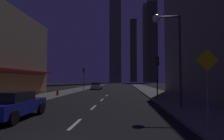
# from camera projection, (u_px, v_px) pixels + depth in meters

# --- Properties ---
(ground_plane) EXTENTS (78.00, 136.00, 0.10)m
(ground_plane) POSITION_uv_depth(u_px,v_px,m) (113.00, 90.00, 37.38)
(ground_plane) COLOR black
(sidewalk_right) EXTENTS (4.00, 76.00, 0.15)m
(sidewalk_right) POSITION_uv_depth(u_px,v_px,m) (148.00, 90.00, 36.92)
(sidewalk_right) COLOR #605E59
(sidewalk_right) RESTS_ON ground
(sidewalk_left) EXTENTS (4.00, 76.00, 0.15)m
(sidewalk_left) POSITION_uv_depth(u_px,v_px,m) (79.00, 89.00, 37.86)
(sidewalk_left) COLOR #605E59
(sidewalk_left) RESTS_ON ground
(lane_marking_center) EXTENTS (0.16, 23.00, 0.01)m
(lane_marking_center) POSITION_uv_depth(u_px,v_px,m) (94.00, 107.00, 13.87)
(lane_marking_center) COLOR silver
(lane_marking_center) RESTS_ON ground
(skyscraper_distant_tall) EXTENTS (7.29, 7.81, 79.75)m
(skyscraper_distant_tall) POSITION_uv_depth(u_px,v_px,m) (116.00, 21.00, 120.09)
(skyscraper_distant_tall) COLOR #625D4A
(skyscraper_distant_tall) RESTS_ON ground
(skyscraper_distant_mid) EXTENTS (5.65, 5.62, 55.01)m
(skyscraper_distant_mid) POSITION_uv_depth(u_px,v_px,m) (133.00, 51.00, 164.14)
(skyscraper_distant_mid) COLOR #363328
(skyscraper_distant_mid) RESTS_ON ground
(skyscraper_distant_short) EXTENTS (5.66, 8.83, 58.11)m
(skyscraper_distant_short) POSITION_uv_depth(u_px,v_px,m) (147.00, 43.00, 139.52)
(skyscraper_distant_short) COLOR #5E5A47
(skyscraper_distant_short) RESTS_ON ground
(skyscraper_distant_slender) EXTENTS (6.85, 6.92, 55.66)m
(skyscraper_distant_slender) POSITION_uv_depth(u_px,v_px,m) (152.00, 42.00, 128.35)
(skyscraper_distant_slender) COLOR #403C30
(skyscraper_distant_slender) RESTS_ON ground
(car_parked_near) EXTENTS (1.98, 4.24, 1.45)m
(car_parked_near) POSITION_uv_depth(u_px,v_px,m) (13.00, 105.00, 9.86)
(car_parked_near) COLOR navy
(car_parked_near) RESTS_ON ground
(car_parked_far) EXTENTS (1.98, 4.24, 1.45)m
(car_parked_far) POSITION_uv_depth(u_px,v_px,m) (97.00, 86.00, 39.43)
(car_parked_far) COLOR silver
(car_parked_far) RESTS_ON ground
(fire_hydrant_far_left) EXTENTS (0.42, 0.30, 0.65)m
(fire_hydrant_far_left) POSITION_uv_depth(u_px,v_px,m) (57.00, 93.00, 22.87)
(fire_hydrant_far_left) COLOR red
(fire_hydrant_far_left) RESTS_ON sidewalk_left
(traffic_light_near_right) EXTENTS (0.32, 0.48, 4.20)m
(traffic_light_near_right) POSITION_uv_depth(u_px,v_px,m) (157.00, 68.00, 18.27)
(traffic_light_near_right) COLOR #2D2D2D
(traffic_light_near_right) RESTS_ON sidewalk_right
(traffic_light_far_left) EXTENTS (0.32, 0.48, 4.20)m
(traffic_light_far_left) POSITION_uv_depth(u_px,v_px,m) (84.00, 74.00, 35.83)
(traffic_light_far_left) COLOR #2D2D2D
(traffic_light_far_left) RESTS_ON sidewalk_left
(street_lamp_right) EXTENTS (1.96, 0.56, 6.58)m
(street_lamp_right) POSITION_uv_depth(u_px,v_px,m) (168.00, 37.00, 13.26)
(street_lamp_right) COLOR #38383D
(street_lamp_right) RESTS_ON sidewalk_right
(pedestrian_crossing_sign) EXTENTS (0.91, 0.08, 3.15)m
(pedestrian_crossing_sign) POSITION_uv_depth(u_px,v_px,m) (207.00, 81.00, 7.45)
(pedestrian_crossing_sign) COLOR slate
(pedestrian_crossing_sign) RESTS_ON sidewalk_right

